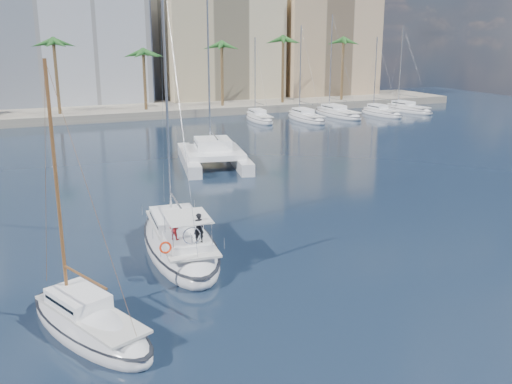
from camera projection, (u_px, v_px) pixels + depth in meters
name	position (u px, v px, depth m)	size (l,w,h in m)	color
ground	(265.00, 253.00, 32.64)	(160.00, 160.00, 0.00)	black
quay	(102.00, 112.00, 86.52)	(120.00, 14.00, 1.20)	gray
building_modern	(6.00, 21.00, 89.01)	(42.00, 16.00, 28.00)	white
building_beige	(218.00, 46.00, 100.28)	(20.00, 14.00, 20.00)	#C6B58E
building_tan_right	(323.00, 51.00, 106.34)	(18.00, 12.00, 18.00)	tan
palm_centre	(101.00, 47.00, 80.37)	(3.60, 3.60, 12.30)	brown
palm_right	(314.00, 45.00, 93.22)	(3.60, 3.60, 12.30)	brown
main_sloop	(180.00, 243.00, 32.81)	(4.78, 12.15, 17.61)	silver
small_sloop	(89.00, 324.00, 23.80)	(5.62, 8.65, 11.91)	silver
catamaran	(213.00, 153.00, 54.46)	(7.99, 12.60, 17.09)	silver
seagull	(177.00, 231.00, 33.15)	(1.09, 0.47, 0.20)	silver
moored_yacht_a	(259.00, 121.00, 81.83)	(2.72, 9.35, 11.90)	silver
moored_yacht_b	(306.00, 120.00, 82.52)	(3.14, 10.78, 13.72)	silver
moored_yacht_c	(338.00, 116.00, 86.75)	(3.55, 12.21, 15.54)	silver
moored_yacht_d	(381.00, 115.00, 87.43)	(2.72, 9.35, 11.90)	silver
moored_yacht_e	(407.00, 112.00, 91.66)	(3.14, 10.78, 13.72)	silver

